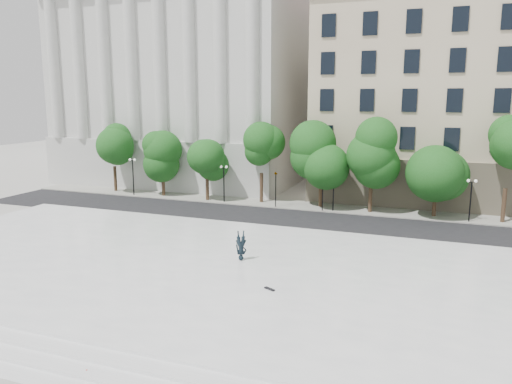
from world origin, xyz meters
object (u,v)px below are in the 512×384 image
Objects in this scene: traffic_light_east at (323,174)px; traffic_light_west at (276,172)px; person_lying at (241,256)px; skateboard at (270,289)px.

traffic_light_west is at bearing 180.00° from traffic_light_east.
traffic_light_east is at bearing 61.47° from person_lying.
traffic_light_west is 4.80m from traffic_light_east.
person_lying is at bearing 154.21° from skateboard.
traffic_light_east is (4.80, -0.00, 0.06)m from traffic_light_west.
traffic_light_west is 23.03m from skateboard.
person_lying reaches higher than skateboard.
traffic_light_east is at bearing -0.00° from traffic_light_west.
traffic_light_west reaches higher than skateboard.
traffic_light_east reaches higher than person_lying.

